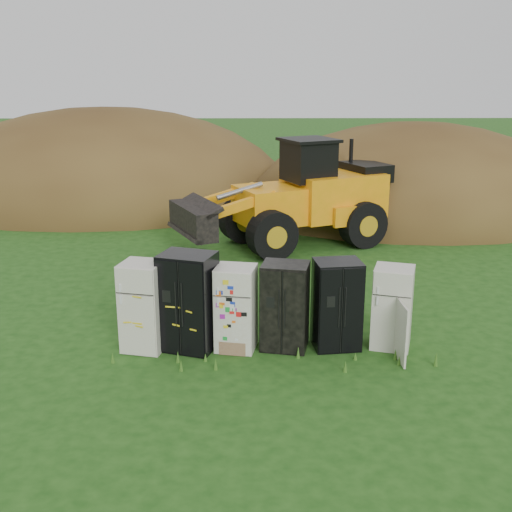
{
  "coord_description": "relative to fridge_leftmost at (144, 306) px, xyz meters",
  "views": [
    {
      "loc": [
        -0.41,
        -11.76,
        5.36
      ],
      "look_at": [
        -0.24,
        2.0,
        1.31
      ],
      "focal_mm": 45.0,
      "sensor_mm": 36.0,
      "label": 1
    }
  ],
  "objects": [
    {
      "name": "fridge_dark_mid",
      "position": [
        2.76,
        0.01,
        -0.02
      ],
      "size": [
        1.02,
        0.89,
        1.74
      ],
      "primitive_type": null,
      "rotation": [
        0.0,
        0.0,
        -0.21
      ],
      "color": "black",
      "rests_on": "ground"
    },
    {
      "name": "dirt_mound_left",
      "position": [
        -3.93,
        15.17,
        -0.89
      ],
      "size": [
        15.59,
        11.69,
        7.64
      ],
      "primitive_type": "ellipsoid",
      "color": "#462E16",
      "rests_on": "ground"
    },
    {
      "name": "fridge_black_side",
      "position": [
        0.87,
        0.01,
        0.09
      ],
      "size": [
        1.22,
        1.08,
        1.95
      ],
      "primitive_type": null,
      "rotation": [
        0.0,
        0.0,
        -0.32
      ],
      "color": "black",
      "rests_on": "ground"
    },
    {
      "name": "dirt_mound_right",
      "position": [
        8.3,
        12.16,
        -0.89
      ],
      "size": [
        12.77,
        9.36,
        6.91
      ],
      "primitive_type": "ellipsoid",
      "color": "#462E16",
      "rests_on": "ground"
    },
    {
      "name": "ground",
      "position": [
        2.46,
        0.02,
        -0.89
      ],
      "size": [
        120.0,
        120.0,
        0.0
      ],
      "primitive_type": "plane",
      "color": "#194412",
      "rests_on": "ground"
    },
    {
      "name": "fridge_sticker",
      "position": [
        1.8,
        -0.02,
        -0.04
      ],
      "size": [
        0.87,
        0.83,
        1.69
      ],
      "primitive_type": null,
      "rotation": [
        0.0,
        0.0,
        -0.19
      ],
      "color": "silver",
      "rests_on": "ground"
    },
    {
      "name": "fridge_black_right",
      "position": [
        3.78,
        0.04,
        0.0
      ],
      "size": [
        0.97,
        0.84,
        1.78
      ],
      "primitive_type": null,
      "rotation": [
        0.0,
        0.0,
        0.12
      ],
      "color": "black",
      "rests_on": "ground"
    },
    {
      "name": "wheel_loader",
      "position": [
        3.14,
        7.48,
        0.76
      ],
      "size": [
        7.35,
        5.34,
        3.3
      ],
      "primitive_type": null,
      "rotation": [
        0.0,
        0.0,
        0.43
      ],
      "color": "orange",
      "rests_on": "ground"
    },
    {
      "name": "fridge_open_door",
      "position": [
        4.88,
        0.03,
        -0.06
      ],
      "size": [
        0.92,
        0.88,
        1.65
      ],
      "primitive_type": null,
      "rotation": [
        0.0,
        0.0,
        -0.3
      ],
      "color": "silver",
      "rests_on": "ground"
    },
    {
      "name": "fridge_leftmost",
      "position": [
        0.0,
        0.0,
        0.0
      ],
      "size": [
        0.94,
        0.91,
        1.77
      ],
      "primitive_type": null,
      "rotation": [
        0.0,
        0.0,
        -0.23
      ],
      "color": "silver",
      "rests_on": "ground"
    }
  ]
}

